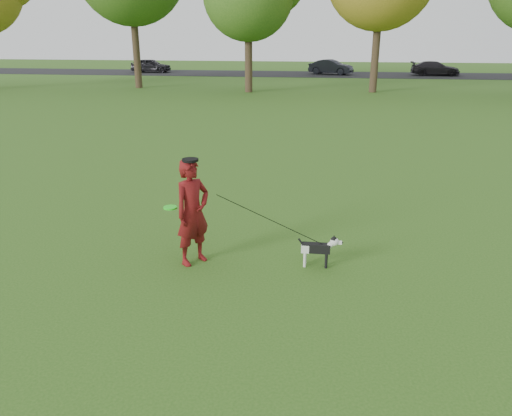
# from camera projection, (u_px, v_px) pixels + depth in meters

# --- Properties ---
(ground) EXTENTS (120.00, 120.00, 0.00)m
(ground) POSITION_uv_depth(u_px,v_px,m) (260.00, 274.00, 8.22)
(ground) COLOR #285116
(ground) RESTS_ON ground
(road) EXTENTS (120.00, 7.00, 0.02)m
(road) POSITION_uv_depth(u_px,v_px,m) (315.00, 74.00, 45.55)
(road) COLOR black
(road) RESTS_ON ground
(man) EXTENTS (0.75, 0.80, 1.83)m
(man) POSITION_uv_depth(u_px,v_px,m) (193.00, 212.00, 8.35)
(man) COLOR #580E0C
(man) RESTS_ON ground
(dog) EXTENTS (0.75, 0.15, 0.57)m
(dog) POSITION_uv_depth(u_px,v_px,m) (319.00, 247.00, 8.38)
(dog) COLOR black
(dog) RESTS_ON ground
(car_left) EXTENTS (3.72, 1.50, 1.26)m
(car_left) POSITION_uv_depth(u_px,v_px,m) (151.00, 65.00, 47.30)
(car_left) COLOR black
(car_left) RESTS_ON road
(car_mid) EXTENTS (4.15, 2.60, 1.29)m
(car_mid) POSITION_uv_depth(u_px,v_px,m) (331.00, 67.00, 45.16)
(car_mid) COLOR black
(car_mid) RESTS_ON road
(car_right) EXTENTS (4.25, 1.87, 1.22)m
(car_right) POSITION_uv_depth(u_px,v_px,m) (435.00, 68.00, 44.01)
(car_right) COLOR black
(car_right) RESTS_ON road
(man_held_items) EXTENTS (2.72, 0.33, 1.45)m
(man_held_items) POSITION_uv_depth(u_px,v_px,m) (271.00, 220.00, 8.24)
(man_held_items) COLOR #24FF20
(man_held_items) RESTS_ON ground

